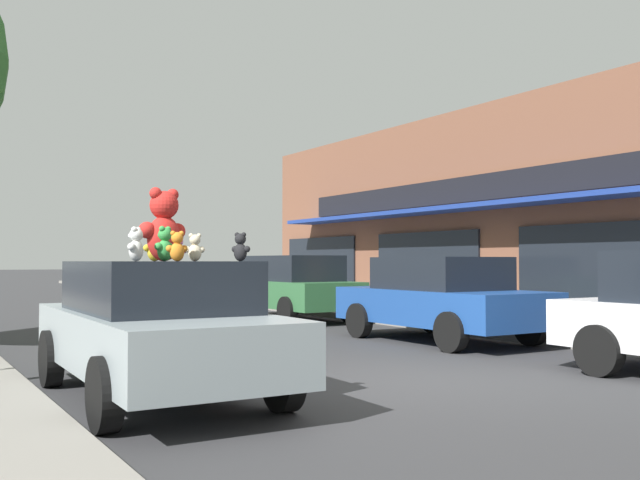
# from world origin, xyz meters

# --- Properties ---
(ground_plane) EXTENTS (260.00, 260.00, 0.00)m
(ground_plane) POSITION_xyz_m (0.00, 0.00, 0.00)
(ground_plane) COLOR #333335
(plush_art_car) EXTENTS (2.06, 4.45, 1.54)m
(plush_art_car) POSITION_xyz_m (-3.22, 0.61, 0.82)
(plush_art_car) COLOR #8C999E
(plush_art_car) RESTS_ON ground_plane
(teddy_bear_giant) EXTENTS (0.65, 0.45, 0.85)m
(teddy_bear_giant) POSITION_xyz_m (-3.09, 0.77, 1.95)
(teddy_bear_giant) COLOR red
(teddy_bear_giant) RESTS_ON plush_art_car
(teddy_bear_green) EXTENTS (0.28, 0.24, 0.38)m
(teddy_bear_green) POSITION_xyz_m (-3.28, 0.18, 1.72)
(teddy_bear_green) COLOR green
(teddy_bear_green) RESTS_ON plush_art_car
(teddy_bear_yellow) EXTENTS (0.28, 0.18, 0.38)m
(teddy_bear_yellow) POSITION_xyz_m (-3.08, 1.12, 1.72)
(teddy_bear_yellow) COLOR yellow
(teddy_bear_yellow) RESTS_ON plush_art_car
(teddy_bear_cream) EXTENTS (0.22, 0.15, 0.30)m
(teddy_bear_cream) POSITION_xyz_m (-3.05, -0.10, 1.68)
(teddy_bear_cream) COLOR beige
(teddy_bear_cream) RESTS_ON plush_art_car
(teddy_bear_pink) EXTENTS (0.20, 0.21, 0.31)m
(teddy_bear_pink) POSITION_xyz_m (-2.86, 0.92, 1.69)
(teddy_bear_pink) COLOR pink
(teddy_bear_pink) RESTS_ON plush_art_car
(teddy_bear_orange) EXTENTS (0.23, 0.15, 0.31)m
(teddy_bear_orange) POSITION_xyz_m (-3.30, -0.24, 1.69)
(teddy_bear_orange) COLOR orange
(teddy_bear_orange) RESTS_ON plush_art_car
(teddy_bear_black) EXTENTS (0.19, 0.23, 0.31)m
(teddy_bear_black) POSITION_xyz_m (-2.65, -0.38, 1.69)
(teddy_bear_black) COLOR black
(teddy_bear_black) RESTS_ON plush_art_car
(teddy_bear_white) EXTENTS (0.23, 0.25, 0.36)m
(teddy_bear_white) POSITION_xyz_m (-3.64, 0.04, 1.71)
(teddy_bear_white) COLOR white
(teddy_bear_white) RESTS_ON plush_art_car
(parked_car_far_center) EXTENTS (2.12, 4.41, 1.62)m
(parked_car_far_center) POSITION_xyz_m (3.26, 3.27, 0.84)
(parked_car_far_center) COLOR #1E4793
(parked_car_far_center) RESTS_ON ground_plane
(parked_car_far_right) EXTENTS (1.97, 4.65, 1.68)m
(parked_car_far_right) POSITION_xyz_m (3.26, 9.25, 0.90)
(parked_car_far_right) COLOR #336B3D
(parked_car_far_right) RESTS_ON ground_plane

